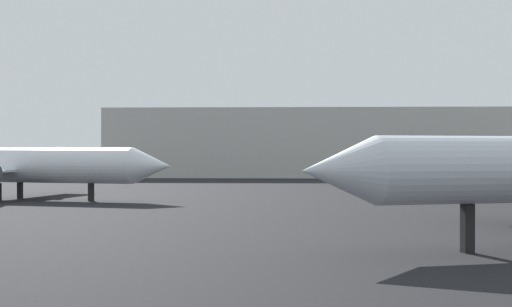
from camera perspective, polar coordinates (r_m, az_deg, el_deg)
name	(u,v)px	position (r m, az deg, el deg)	size (l,w,h in m)	color
airplane_distant	(18,165)	(69.75, -18.68, -0.90)	(30.22, 24.40, 9.02)	silver
terminal_building	(328,143)	(127.91, 5.84, 0.81)	(76.03, 25.82, 11.63)	#B7B7B2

